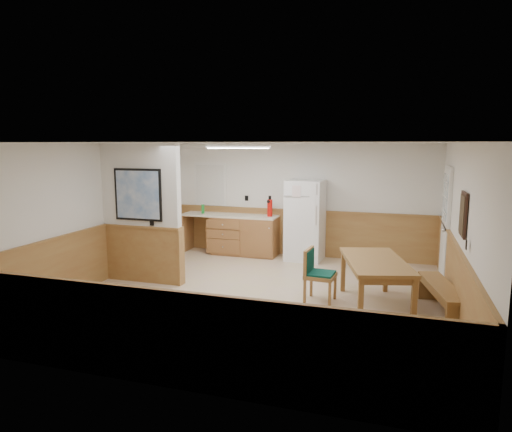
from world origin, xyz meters
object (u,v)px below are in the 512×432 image
(dining_table, at_px, (375,266))
(dining_bench, at_px, (442,292))
(soap_bottle, at_px, (203,209))
(refrigerator, at_px, (305,220))
(dining_chair, at_px, (315,271))
(fire_extinguisher, at_px, (270,207))

(dining_table, bearing_deg, dining_bench, -16.71)
(dining_table, height_order, soap_bottle, soap_bottle)
(refrigerator, distance_m, dining_chair, 2.67)
(dining_bench, distance_m, dining_chair, 1.89)
(dining_bench, distance_m, soap_bottle, 5.64)
(dining_table, distance_m, fire_extinguisher, 3.60)
(dining_bench, xyz_separation_m, soap_bottle, (-4.95, 2.62, 0.66))
(fire_extinguisher, bearing_deg, soap_bottle, 163.52)
(refrigerator, relative_size, dining_bench, 1.14)
(dining_table, bearing_deg, fire_extinguisher, 116.99)
(dining_table, distance_m, soap_bottle, 4.78)
(refrigerator, height_order, dining_bench, refrigerator)
(dining_bench, height_order, soap_bottle, soap_bottle)
(refrigerator, bearing_deg, dining_table, -54.80)
(dining_chair, relative_size, soap_bottle, 4.05)
(dining_table, relative_size, dining_chair, 2.16)
(dining_table, bearing_deg, dining_chair, 163.18)
(dining_table, relative_size, fire_extinguisher, 4.01)
(dining_chair, xyz_separation_m, fire_extinguisher, (-1.48, 2.62, 0.61))
(dining_table, distance_m, dining_chair, 0.94)
(refrigerator, xyz_separation_m, dining_bench, (2.56, -2.61, -0.52))
(soap_bottle, bearing_deg, dining_chair, -40.01)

